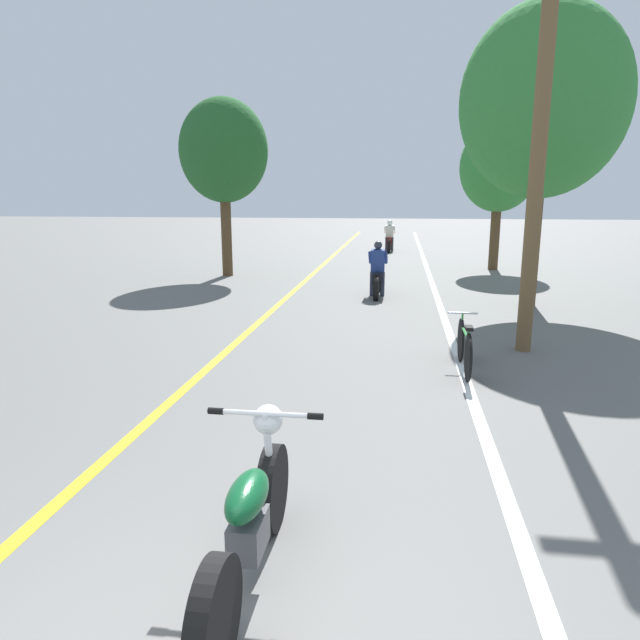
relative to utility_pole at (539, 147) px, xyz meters
name	(u,v)px	position (x,y,z in m)	size (l,w,h in m)	color
lane_stripe_center	(297,288)	(-4.79, 5.77, -3.20)	(0.14, 48.00, 0.01)	yellow
lane_stripe_edge	(435,291)	(-1.10, 5.77, -3.20)	(0.14, 48.00, 0.01)	white
utility_pole	(539,147)	(0.00, 0.00, 0.00)	(1.10, 0.24, 6.22)	brown
roadside_tree_right_near	(544,102)	(0.90, 4.01, 1.22)	(3.55, 3.19, 6.48)	#513A23
roadside_tree_right_far	(499,168)	(1.11, 10.58, 0.16)	(2.55, 2.30, 4.86)	#513A23
roadside_tree_left	(224,152)	(-7.38, 7.85, 0.56)	(2.68, 2.41, 5.33)	#513A23
motorcycle_foreground	(250,521)	(-2.95, -6.18, -2.76)	(0.82, 2.03, 1.02)	black
motorcycle_rider_lead	(377,275)	(-2.58, 4.87, -2.69)	(0.50, 1.93, 1.37)	black
motorcycle_rider_far	(389,239)	(-2.52, 16.45, -2.66)	(0.50, 1.98, 1.40)	black
bicycle_parked	(464,347)	(-1.08, -1.25, -2.84)	(0.44, 1.64, 0.77)	black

